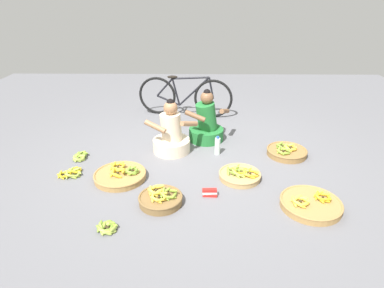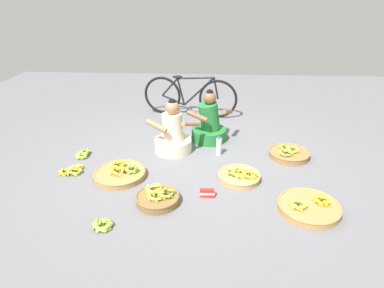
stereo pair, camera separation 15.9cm
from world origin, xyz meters
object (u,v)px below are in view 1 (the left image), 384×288
object	(u,v)px
banana_basket_front_left	(240,175)
loose_bananas_back_right	(72,173)
vendor_woman_front	(171,135)
banana_basket_front_right	(311,204)
vendor_woman_behind	(206,124)
bicycle_leaning	(185,96)
packet_carton_stack	(210,193)
loose_bananas_back_center	(107,227)
banana_basket_front_center	(287,152)
banana_basket_back_left	(161,199)
banana_basket_near_vendor	(120,175)
loose_bananas_mid_left	(80,156)
water_bottle	(217,146)

from	to	relation	value
banana_basket_front_left	loose_bananas_back_right	size ratio (longest dim) A/B	1.63
vendor_woman_front	banana_basket_front_right	xyz separation A→B (m)	(1.55, -1.30, -0.20)
vendor_woman_behind	bicycle_leaning	xyz separation A→B (m)	(-0.36, 1.07, 0.10)
vendor_woman_front	banana_basket_front_right	size ratio (longest dim) A/B	1.21
loose_bananas_back_right	packet_carton_stack	xyz separation A→B (m)	(1.69, -0.43, 0.02)
bicycle_leaning	banana_basket_front_left	distance (m)	2.34
banana_basket_front_left	loose_bananas_back_center	distance (m)	1.67
banana_basket_front_right	banana_basket_front_center	xyz separation A→B (m)	(0.05, 1.20, 0.01)
banana_basket_front_left	banana_basket_front_right	distance (m)	0.88
banana_basket_front_right	vendor_woman_behind	bearing A→B (deg)	121.74
bicycle_leaning	banana_basket_back_left	size ratio (longest dim) A/B	3.57
bicycle_leaning	banana_basket_near_vendor	bearing A→B (deg)	-107.58
loose_bananas_mid_left	vendor_woman_front	bearing A→B (deg)	10.71
banana_basket_back_left	banana_basket_near_vendor	size ratio (longest dim) A/B	0.75
banana_basket_front_center	loose_bananas_back_center	world-z (taller)	banana_basket_front_center
banana_basket_front_left	vendor_woman_behind	bearing A→B (deg)	108.70
vendor_woman_behind	banana_basket_back_left	distance (m)	1.74
vendor_woman_front	banana_basket_front_left	distance (m)	1.15
loose_bananas_back_right	bicycle_leaning	bearing A→B (deg)	58.26
banana_basket_front_right	loose_bananas_mid_left	size ratio (longest dim) A/B	2.00
vendor_woman_behind	packet_carton_stack	size ratio (longest dim) A/B	4.72
bicycle_leaning	banana_basket_front_right	size ratio (longest dim) A/B	2.64
vendor_woman_behind	banana_basket_front_left	world-z (taller)	vendor_woman_behind
vendor_woman_behind	packet_carton_stack	world-z (taller)	vendor_woman_behind
packet_carton_stack	loose_bananas_back_right	bearing A→B (deg)	165.72
water_bottle	packet_carton_stack	bearing A→B (deg)	-97.87
banana_basket_front_center	loose_bananas_back_center	bearing A→B (deg)	-142.86
bicycle_leaning	loose_bananas_back_center	size ratio (longest dim) A/B	7.49
loose_bananas_mid_left	packet_carton_stack	xyz separation A→B (m)	(1.73, -0.87, 0.02)
banana_basket_front_right	banana_basket_near_vendor	world-z (taller)	banana_basket_near_vendor
banana_basket_back_left	banana_basket_front_center	distance (m)	1.99
banana_basket_front_center	loose_bananas_back_right	xyz separation A→B (m)	(-2.79, -0.58, -0.03)
bicycle_leaning	loose_bananas_mid_left	xyz separation A→B (m)	(-1.36, -1.70, -0.33)
bicycle_leaning	banana_basket_back_left	bearing A→B (deg)	-93.50
loose_bananas_mid_left	banana_basket_near_vendor	bearing A→B (deg)	-38.01
vendor_woman_behind	packet_carton_stack	distance (m)	1.52
banana_basket_back_left	loose_bananas_back_right	world-z (taller)	banana_basket_back_left
water_bottle	banana_basket_back_left	bearing A→B (deg)	-119.99
banana_basket_back_left	bicycle_leaning	bearing A→B (deg)	86.50
banana_basket_front_center	packet_carton_stack	xyz separation A→B (m)	(-1.10, -1.01, -0.01)
banana_basket_front_left	banana_basket_front_center	size ratio (longest dim) A/B	0.93
banana_basket_front_center	banana_basket_near_vendor	size ratio (longest dim) A/B	0.87
loose_bananas_back_right	loose_bananas_mid_left	xyz separation A→B (m)	(-0.04, 0.44, 0.00)
banana_basket_near_vendor	loose_bananas_back_center	bearing A→B (deg)	-85.46
vendor_woman_front	banana_basket_near_vendor	xyz separation A→B (m)	(-0.57, -0.75, -0.20)
banana_basket_front_center	loose_bananas_mid_left	world-z (taller)	banana_basket_front_center
banana_basket_near_vendor	banana_basket_front_right	bearing A→B (deg)	-14.56
banana_basket_front_center	loose_bananas_mid_left	xyz separation A→B (m)	(-2.82, -0.14, -0.03)
vendor_woman_front	loose_bananas_mid_left	xyz separation A→B (m)	(-1.23, -0.23, -0.22)
banana_basket_front_right	loose_bananas_back_center	bearing A→B (deg)	-169.37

